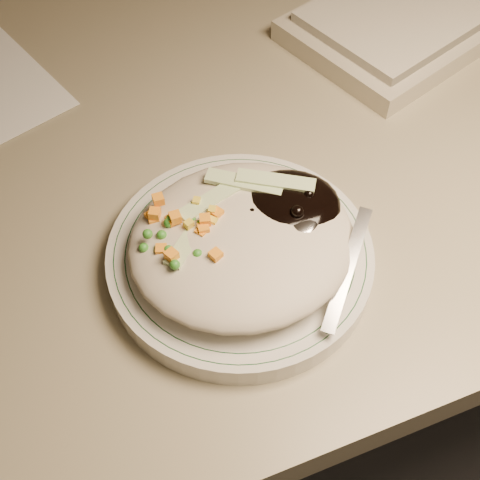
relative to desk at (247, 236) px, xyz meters
name	(u,v)px	position (x,y,z in m)	size (l,w,h in m)	color
desk	(247,236)	(0.00, 0.00, 0.00)	(1.40, 0.70, 0.74)	gray
plate	(240,258)	(-0.08, -0.17, 0.21)	(0.23, 0.23, 0.02)	silver
plate_rim	(240,251)	(-0.08, -0.17, 0.22)	(0.22, 0.22, 0.00)	#144723
meal	(245,235)	(-0.07, -0.17, 0.24)	(0.21, 0.19, 0.05)	#BEB19A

